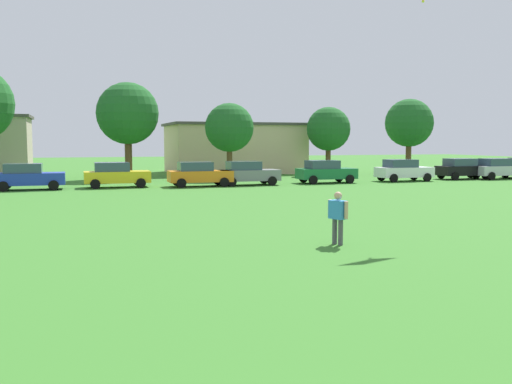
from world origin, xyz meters
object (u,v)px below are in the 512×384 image
(parked_car_blue_0, at_px, (28,176))
(tree_center_left, at_px, (128,114))
(parked_car_yellow_1, at_px, (116,175))
(parked_car_black_6, at_px, (463,169))
(parked_car_silver_7, at_px, (498,169))
(adult_bystander, at_px, (338,213))
(parked_car_gray_3, at_px, (247,173))
(tree_right, at_px, (328,129))
(tree_far_right, at_px, (409,123))
(parked_car_white_5, at_px, (403,170))
(parked_car_green_4, at_px, (325,171))
(parked_car_orange_2, at_px, (199,174))
(tree_center_right, at_px, (229,128))

(parked_car_blue_0, xyz_separation_m, tree_center_left, (7.06, 8.88, 4.45))
(parked_car_yellow_1, height_order, parked_car_black_6, same)
(parked_car_black_6, relative_size, parked_car_silver_7, 1.00)
(adult_bystander, height_order, parked_car_gray_3, parked_car_gray_3)
(parked_car_yellow_1, xyz_separation_m, tree_right, (19.32, 8.14, 3.30))
(tree_far_right, bearing_deg, parked_car_white_5, -124.66)
(tree_center_left, bearing_deg, parked_car_green_4, -34.62)
(parked_car_black_6, bearing_deg, tree_far_right, 88.00)
(parked_car_yellow_1, height_order, tree_center_left, tree_center_left)
(parked_car_blue_0, height_order, parked_car_green_4, same)
(parked_car_gray_3, distance_m, tree_center_left, 12.74)
(adult_bystander, bearing_deg, parked_car_black_6, 113.47)
(adult_bystander, height_order, parked_car_blue_0, parked_car_blue_0)
(parked_car_gray_3, relative_size, parked_car_silver_7, 1.00)
(parked_car_orange_2, bearing_deg, tree_far_right, 22.33)
(parked_car_orange_2, xyz_separation_m, tree_far_right, (22.30, 9.16, 3.92))
(parked_car_gray_3, relative_size, parked_car_green_4, 1.00)
(tree_right, relative_size, tree_far_right, 0.87)
(parked_car_yellow_1, xyz_separation_m, parked_car_gray_3, (8.95, -0.80, 0.00))
(parked_car_gray_3, height_order, tree_center_right, tree_center_right)
(tree_center_left, bearing_deg, parked_car_black_6, -18.62)
(parked_car_white_5, height_order, parked_car_black_6, same)
(parked_car_green_4, height_order, parked_car_white_5, same)
(parked_car_green_4, bearing_deg, parked_car_yellow_1, 177.42)
(parked_car_gray_3, distance_m, tree_center_right, 7.34)
(parked_car_gray_3, height_order, tree_center_left, tree_center_left)
(adult_bystander, relative_size, tree_center_left, 0.20)
(tree_center_right, bearing_deg, adult_bystander, -98.68)
(parked_car_black_6, height_order, tree_center_right, tree_center_right)
(parked_car_blue_0, distance_m, tree_center_right, 16.38)
(parked_car_white_5, bearing_deg, parked_car_green_4, 179.58)
(parked_car_yellow_1, xyz_separation_m, parked_car_white_5, (21.57, -0.72, 0.00))
(tree_center_right, bearing_deg, parked_car_white_5, -27.98)
(parked_car_green_4, xyz_separation_m, tree_center_left, (-13.43, 9.27, 4.45))
(parked_car_yellow_1, relative_size, tree_center_right, 0.70)
(parked_car_gray_3, xyz_separation_m, parked_car_black_6, (18.53, 0.67, 0.00))
(parked_car_green_4, bearing_deg, tree_far_right, 34.98)
(adult_bystander, height_order, tree_center_right, tree_center_right)
(tree_center_left, xyz_separation_m, tree_center_right, (7.81, -2.86, -1.15))
(parked_car_orange_2, xyz_separation_m, tree_center_right, (3.94, 6.65, 3.31))
(parked_car_gray_3, xyz_separation_m, tree_right, (10.37, 8.94, 3.30))
(parked_car_silver_7, xyz_separation_m, tree_right, (-11.01, 9.01, 3.30))
(parked_car_gray_3, bearing_deg, tree_center_left, 128.06)
(adult_bystander, bearing_deg, parked_car_blue_0, -178.51)
(adult_bystander, height_order, parked_car_orange_2, parked_car_orange_2)
(parked_car_black_6, xyz_separation_m, tree_center_left, (-25.88, 8.72, 4.45))
(parked_car_blue_0, bearing_deg, parked_car_yellow_1, 2.96)
(parked_car_yellow_1, bearing_deg, parked_car_gray_3, -5.12)
(parked_car_gray_3, bearing_deg, adult_bystander, -100.00)
(parked_car_gray_3, xyz_separation_m, parked_car_white_5, (12.62, 0.08, 0.00))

